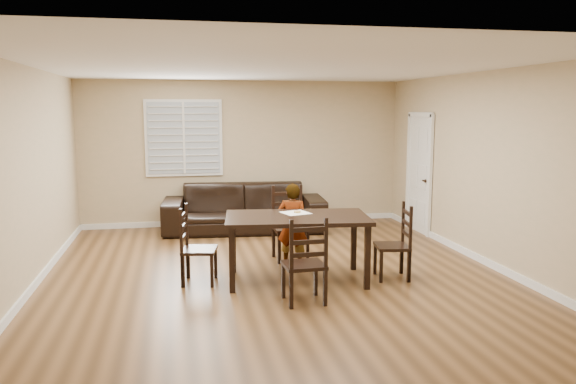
% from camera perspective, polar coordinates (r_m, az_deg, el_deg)
% --- Properties ---
extents(ground, '(7.00, 7.00, 0.00)m').
position_cam_1_polar(ground, '(7.46, -1.22, -8.53)').
color(ground, brown).
rests_on(ground, ground).
extents(room, '(6.04, 7.04, 2.72)m').
position_cam_1_polar(room, '(7.32, -1.23, 5.54)').
color(room, tan).
rests_on(room, ground).
extents(dining_table, '(1.90, 1.21, 0.84)m').
position_cam_1_polar(dining_table, '(7.10, 0.92, -3.13)').
color(dining_table, black).
rests_on(dining_table, ground).
extents(chair_near, '(0.50, 0.47, 1.07)m').
position_cam_1_polar(chair_near, '(8.26, 0.02, -3.38)').
color(chair_near, black).
rests_on(chair_near, ground).
extents(chair_far, '(0.47, 0.44, 1.00)m').
position_cam_1_polar(chair_far, '(6.27, 1.93, -7.52)').
color(chair_far, black).
rests_on(chair_far, ground).
extents(chair_left, '(0.49, 0.51, 0.98)m').
position_cam_1_polar(chair_left, '(7.18, -9.94, -5.65)').
color(chair_left, black).
rests_on(chair_left, ground).
extents(chair_right, '(0.47, 0.50, 0.98)m').
position_cam_1_polar(chair_right, '(7.41, 11.41, -5.25)').
color(chair_right, black).
rests_on(chair_right, ground).
extents(child, '(0.50, 0.42, 1.17)m').
position_cam_1_polar(child, '(7.77, 0.46, -3.39)').
color(child, gray).
rests_on(child, ground).
extents(napkin, '(0.41, 0.41, 0.00)m').
position_cam_1_polar(napkin, '(7.28, 0.77, -2.13)').
color(napkin, beige).
rests_on(napkin, dining_table).
extents(donut, '(0.09, 0.09, 0.03)m').
position_cam_1_polar(donut, '(7.28, 0.95, -1.97)').
color(donut, '#B58D41').
rests_on(donut, napkin).
extents(sofa, '(2.94, 1.33, 0.83)m').
position_cam_1_polar(sofa, '(10.09, -4.46, -1.63)').
color(sofa, black).
rests_on(sofa, ground).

